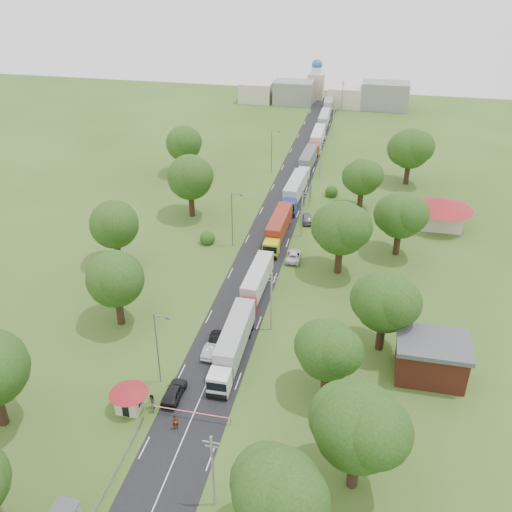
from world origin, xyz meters
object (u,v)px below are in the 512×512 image
(boom_barrier, at_px, (180,411))
(car_lane_mid, at_px, (211,349))
(car_lane_front, at_px, (174,392))
(guard_booth, at_px, (129,394))
(info_sign, at_px, (310,190))
(truck_0, at_px, (233,343))
(pedestrian_near, at_px, (176,423))

(boom_barrier, relative_size, car_lane_mid, 2.12)
(car_lane_front, bearing_deg, guard_booth, 34.17)
(info_sign, xyz_separation_m, car_lane_mid, (-6.20, -48.69, -2.28))
(truck_0, bearing_deg, boom_barrier, -106.45)
(truck_0, xyz_separation_m, car_lane_front, (-4.95, -8.42, -1.43))
(boom_barrier, relative_size, guard_booth, 2.10)
(pedestrian_near, bearing_deg, guard_booth, 136.23)
(car_lane_front, relative_size, pedestrian_near, 2.57)
(guard_booth, xyz_separation_m, car_lane_front, (4.20, 2.79, -1.34))
(info_sign, distance_m, car_lane_mid, 49.14)
(car_lane_front, distance_m, pedestrian_near, 4.94)
(boom_barrier, distance_m, guard_booth, 5.98)
(car_lane_mid, distance_m, pedestrian_near, 13.12)
(boom_barrier, height_order, truck_0, truck_0)
(truck_0, height_order, car_lane_front, truck_0)
(truck_0, bearing_deg, info_sign, 86.19)
(boom_barrier, bearing_deg, guard_booth, -179.99)
(car_lane_mid, bearing_deg, info_sign, -95.45)
(truck_0, height_order, pedestrian_near, truck_0)
(info_sign, xyz_separation_m, pedestrian_near, (-6.39, -61.81, -2.06))
(boom_barrier, relative_size, car_lane_front, 1.91)
(car_lane_mid, bearing_deg, guard_booth, 63.07)
(guard_booth, bearing_deg, info_sign, 78.32)
(boom_barrier, height_order, car_lane_mid, car_lane_mid)
(boom_barrier, distance_m, car_lane_front, 3.24)
(boom_barrier, relative_size, truck_0, 0.60)
(car_lane_mid, bearing_deg, truck_0, 179.82)
(car_lane_front, bearing_deg, truck_0, -119.88)
(truck_0, distance_m, car_lane_mid, 3.33)
(boom_barrier, relative_size, pedestrian_near, 4.90)
(car_lane_front, distance_m, car_lane_mid, 8.75)
(boom_barrier, xyz_separation_m, guard_booth, (-5.84, -0.00, 1.27))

